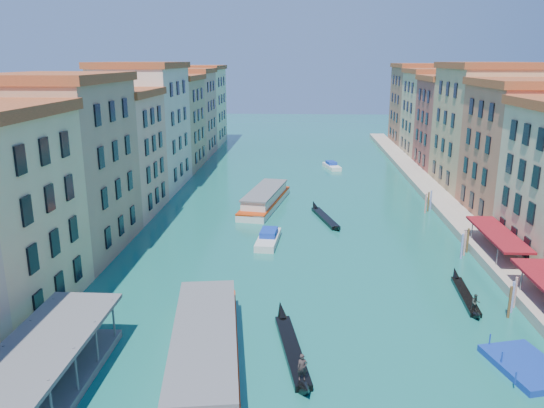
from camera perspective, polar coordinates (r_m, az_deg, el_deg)
The scene contains 14 objects.
left_bank_palazzos at distance 86.98m, azimuth -14.74°, elevation 7.07°, with size 12.80×128.40×21.00m.
right_bank_palazzos at distance 88.18m, azimuth 22.81°, elevation 6.51°, with size 12.80×128.40×21.00m.
quay at distance 87.58m, azimuth 17.26°, elevation 0.79°, with size 4.00×140.00×1.00m, color #A79A87.
vaporetto_stop at distance 39.14m, azimuth -23.46°, elevation -16.75°, with size 5.40×16.40×3.65m.
mooring_poles_right at distance 53.59m, azimuth 23.38°, elevation -8.06°, with size 1.44×54.24×3.20m.
mooring_poles_left at distance 40.33m, azimuth -26.76°, elevation -16.38°, with size 0.24×8.24×3.20m.
vaporetto_near at distance 39.30m, azimuth -7.22°, elevation -15.44°, with size 7.59×21.09×3.07m.
vaporetto_far at distance 79.59m, azimuth -0.75°, elevation 0.58°, with size 7.01×18.18×2.64m.
gondola_fore at distance 41.32m, azimuth 2.16°, elevation -15.18°, with size 3.39×13.10×2.63m.
gondola_right at distance 52.74m, azimuth 20.15°, elevation -9.15°, with size 1.48×10.65×2.12m.
gondola_far at distance 73.69m, azimuth 5.68°, elevation -1.37°, with size 4.20×12.45×1.79m.
motorboat_mid at distance 63.99m, azimuth -0.40°, elevation -3.68°, with size 2.86×7.45×1.51m.
motorboat_far at distance 108.64m, azimuth 6.44°, elevation 4.11°, with size 3.64×6.82×1.35m.
blue_dock at distance 43.49m, azimuth 25.73°, elevation -15.45°, with size 5.46×6.89×0.50m.
Camera 1 is at (0.59, -17.31, 21.38)m, focal length 35.00 mm.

